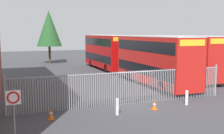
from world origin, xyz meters
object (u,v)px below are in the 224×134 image
at_px(traffic_cone_by_gate, 51,114).
at_px(traffic_cone_mid_forecourt, 154,105).
at_px(speed_limit_sign_post, 14,104).
at_px(bollard_center_front, 187,98).
at_px(bollard_near_left, 117,107).
at_px(double_decker_bus_near_gate, 182,55).
at_px(double_decker_bus_behind_fence_right, 106,50).
at_px(double_decker_bus_behind_fence_left, 154,58).

bearing_deg(traffic_cone_by_gate, traffic_cone_mid_forecourt, -3.02).
bearing_deg(traffic_cone_mid_forecourt, speed_limit_sign_post, -161.76).
bearing_deg(speed_limit_sign_post, bollard_center_front, 15.37).
bearing_deg(traffic_cone_by_gate, bollard_near_left, -8.07).
bearing_deg(traffic_cone_by_gate, double_decker_bus_near_gate, 31.55).
bearing_deg(speed_limit_sign_post, traffic_cone_mid_forecourt, 18.24).
height_order(double_decker_bus_behind_fence_right, speed_limit_sign_post, double_decker_bus_behind_fence_right).
distance_m(double_decker_bus_behind_fence_right, traffic_cone_by_gate, 21.48).
distance_m(bollard_near_left, traffic_cone_by_gate, 3.74).
xyz_separation_m(bollard_near_left, traffic_cone_by_gate, (-3.70, 0.52, -0.19)).
height_order(double_decker_bus_behind_fence_left, speed_limit_sign_post, double_decker_bus_behind_fence_left).
bearing_deg(traffic_cone_mid_forecourt, double_decker_bus_near_gate, 47.82).
relative_size(double_decker_bus_near_gate, traffic_cone_by_gate, 18.32).
distance_m(double_decker_bus_near_gate, double_decker_bus_behind_fence_right, 10.99).
relative_size(double_decker_bus_behind_fence_right, traffic_cone_by_gate, 18.32).
distance_m(double_decker_bus_near_gate, bollard_near_left, 14.74).
bearing_deg(double_decker_bus_behind_fence_left, bollard_center_front, -101.34).
bearing_deg(bollard_near_left, double_decker_bus_behind_fence_right, 72.25).
distance_m(double_decker_bus_near_gate, traffic_cone_mid_forecourt, 12.83).
bearing_deg(traffic_cone_mid_forecourt, double_decker_bus_behind_fence_right, 79.17).
xyz_separation_m(bollard_near_left, speed_limit_sign_post, (-5.63, -2.50, 1.30)).
height_order(bollard_center_front, speed_limit_sign_post, speed_limit_sign_post).
distance_m(double_decker_bus_behind_fence_left, bollard_center_front, 7.17).
xyz_separation_m(traffic_cone_by_gate, traffic_cone_mid_forecourt, (6.24, -0.33, 0.00)).
relative_size(double_decker_bus_behind_fence_left, traffic_cone_by_gate, 18.32).
bearing_deg(double_decker_bus_near_gate, double_decker_bus_behind_fence_right, 115.95).
bearing_deg(traffic_cone_mid_forecourt, bollard_near_left, -175.61).
distance_m(bollard_center_front, speed_limit_sign_post, 11.17).
xyz_separation_m(double_decker_bus_behind_fence_left, bollard_center_front, (-1.36, -6.77, -1.95)).
xyz_separation_m(traffic_cone_mid_forecourt, speed_limit_sign_post, (-8.17, -2.69, 1.49)).
xyz_separation_m(bollard_center_front, speed_limit_sign_post, (-10.70, -2.94, 1.30)).
bearing_deg(traffic_cone_mid_forecourt, bollard_center_front, 5.57).
bearing_deg(double_decker_bus_behind_fence_right, traffic_cone_by_gate, -117.66).
height_order(double_decker_bus_near_gate, traffic_cone_mid_forecourt, double_decker_bus_near_gate).
xyz_separation_m(double_decker_bus_behind_fence_left, speed_limit_sign_post, (-12.05, -9.71, -0.65)).
bearing_deg(bollard_center_front, bollard_near_left, -175.02).
bearing_deg(double_decker_bus_behind_fence_right, bollard_center_front, -93.48).
height_order(double_decker_bus_near_gate, bollard_near_left, double_decker_bus_near_gate).
bearing_deg(traffic_cone_by_gate, double_decker_bus_behind_fence_left, 33.45).
distance_m(double_decker_bus_behind_fence_left, bollard_near_left, 9.85).
relative_size(double_decker_bus_near_gate, traffic_cone_mid_forecourt, 18.32).
height_order(bollard_near_left, traffic_cone_mid_forecourt, bollard_near_left).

